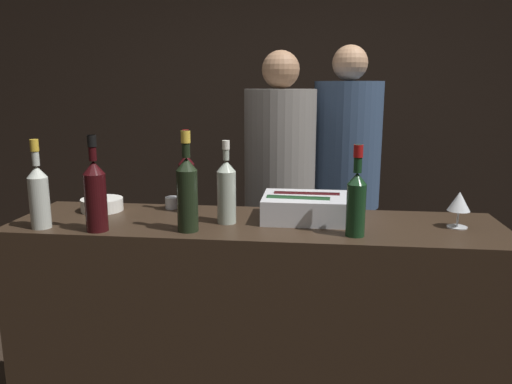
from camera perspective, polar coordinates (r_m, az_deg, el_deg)
wall_back_chalkboard at (r=4.03m, az=3.42°, el=9.64°), size 6.40×0.06×2.80m
bar_counter at (r=2.24m, az=-0.08°, el=-16.15°), size 1.99×0.52×1.02m
ice_bin_with_bottles at (r=2.08m, az=5.97°, el=-1.68°), size 0.38×0.27×0.11m
bowl_white at (r=2.33m, az=-17.19°, el=-1.33°), size 0.18×0.18×0.06m
wine_glass at (r=2.10m, az=22.20°, el=-1.11°), size 0.09×0.09×0.14m
candle_votive at (r=2.30m, az=-9.54°, el=-1.20°), size 0.06×0.06×0.05m
rose_wine_bottle at (r=2.11m, az=-23.58°, el=-0.15°), size 0.08×0.08×0.35m
red_wine_bottle_tall at (r=2.20m, az=-7.92°, el=1.39°), size 0.07×0.07×0.36m
red_wine_bottle_black_foil at (r=1.99m, az=-17.90°, el=-0.11°), size 0.08×0.08×0.37m
red_wine_bottle_burgundy at (r=1.86m, az=11.39°, el=-0.84°), size 0.07×0.07×0.34m
champagne_bottle at (r=1.90m, az=-7.87°, el=0.14°), size 0.08×0.08×0.38m
white_wine_bottle at (r=2.00m, az=-3.40°, el=0.26°), size 0.08×0.08×0.34m
person_in_hoodie at (r=3.14m, az=10.21°, el=1.43°), size 0.41×0.41×1.80m
person_blond_tee at (r=2.89m, az=2.70°, el=0.21°), size 0.41×0.41×1.76m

